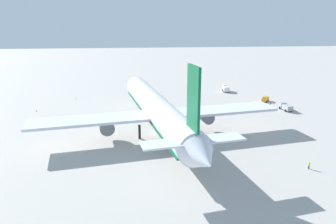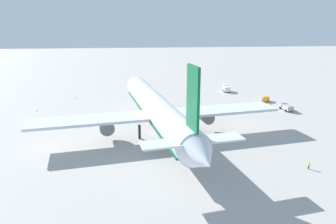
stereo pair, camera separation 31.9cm
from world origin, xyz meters
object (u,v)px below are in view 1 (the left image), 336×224
ground_worker_0 (309,165)px  service_van (265,99)px  service_truck_1 (226,88)px  traffic_cone_0 (36,111)px  service_truck_2 (286,107)px  airliner (157,110)px  traffic_cone_1 (76,98)px  ground_worker_2 (270,105)px

ground_worker_0 → service_van: bearing=-14.0°
service_truck_1 → traffic_cone_0: (-24.60, 76.77, -1.24)m
service_truck_2 → service_truck_1: bearing=21.2°
service_truck_1 → service_truck_2: (-32.68, -12.68, -0.23)m
ground_worker_0 → traffic_cone_0: bearing=53.6°
service_truck_1 → airliner: bearing=146.2°
traffic_cone_0 → traffic_cone_1: (17.52, -10.88, 0.00)m
ground_worker_2 → service_van: bearing=-10.6°
traffic_cone_1 → service_truck_1: bearing=-83.9°
ground_worker_0 → traffic_cone_1: 94.24m
service_truck_2 → traffic_cone_0: service_truck_2 is taller
ground_worker_2 → traffic_cone_0: 85.85m
airliner → ground_worker_2: (25.49, -44.52, -6.55)m
service_van → ground_worker_2: bearing=169.4°
service_van → traffic_cone_1: service_van is taller
service_truck_1 → ground_worker_2: bearing=-161.8°
ground_worker_0 → ground_worker_2: ground_worker_2 is taller
traffic_cone_0 → traffic_cone_1: size_ratio=1.00×
airliner → service_truck_2: 52.64m
service_truck_1 → service_van: (-19.54, -10.53, -0.48)m
airliner → ground_worker_0: 40.80m
service_truck_1 → ground_worker_2: 28.97m
service_truck_1 → service_van: 22.20m
service_truck_2 → ground_worker_2: 6.34m
service_truck_1 → traffic_cone_1: 66.28m
service_truck_1 → traffic_cone_0: bearing=107.8°
ground_worker_0 → traffic_cone_1: ground_worker_0 is taller
service_van → ground_worker_2: 8.12m
service_truck_2 → traffic_cone_0: bearing=84.8°
airliner → service_van: (33.47, -46.02, -6.34)m
ground_worker_0 → airliner: bearing=51.2°
ground_worker_2 → traffic_cone_0: ground_worker_2 is taller
service_truck_1 → traffic_cone_0: service_truck_1 is taller
service_truck_2 → ground_worker_2: (5.16, 3.65, -0.47)m
airliner → traffic_cone_1: 55.53m
airliner → service_van: bearing=-54.0°
service_van → traffic_cone_1: bearing=80.7°
traffic_cone_1 → ground_worker_2: bearing=-105.3°
service_truck_1 → service_van: service_truck_1 is taller
airliner → service_truck_1: (53.01, -35.49, -5.86)m
ground_worker_0 → service_truck_2: bearing=-20.2°
airliner → traffic_cone_1: bearing=33.5°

